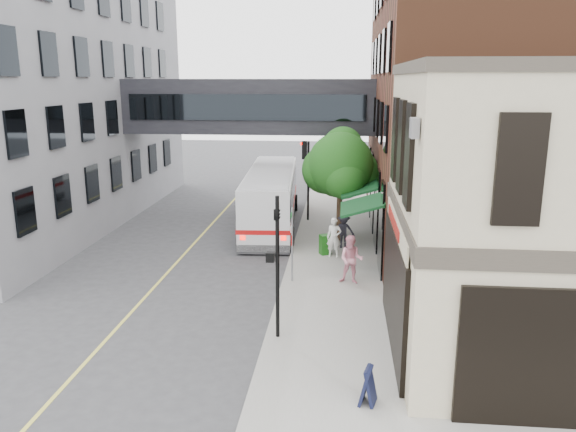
% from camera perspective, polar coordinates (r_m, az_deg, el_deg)
% --- Properties ---
extents(ground, '(120.00, 120.00, 0.00)m').
position_cam_1_polar(ground, '(16.38, -3.32, -15.54)').
color(ground, '#38383A').
rests_on(ground, ground).
extents(sidewalk_main, '(4.00, 60.00, 0.15)m').
position_cam_1_polar(sidewalk_main, '(29.20, 4.80, -2.05)').
color(sidewalk_main, gray).
rests_on(sidewalk_main, ground).
extents(brick_building, '(13.76, 18.00, 14.00)m').
position_cam_1_polar(brick_building, '(30.11, 20.76, 10.96)').
color(brick_building, '#4F2A18').
rests_on(brick_building, ground).
extents(skyway_bridge, '(14.00, 3.18, 3.00)m').
position_cam_1_polar(skyway_bridge, '(32.57, -3.85, 11.09)').
color(skyway_bridge, black).
rests_on(skyway_bridge, ground).
extents(traffic_signal_near, '(0.44, 0.22, 4.60)m').
position_cam_1_polar(traffic_signal_near, '(16.98, -1.19, -3.46)').
color(traffic_signal_near, black).
rests_on(traffic_signal_near, sidewalk_main).
extents(traffic_signal_far, '(0.53, 0.28, 4.50)m').
position_cam_1_polar(traffic_signal_far, '(31.52, 1.83, 5.24)').
color(traffic_signal_far, black).
rests_on(traffic_signal_far, sidewalk_main).
extents(street_sign_pole, '(0.08, 0.75, 3.00)m').
position_cam_1_polar(street_sign_pole, '(22.04, 0.41, -2.24)').
color(street_sign_pole, gray).
rests_on(street_sign_pole, sidewalk_main).
extents(street_tree, '(3.80, 3.20, 5.60)m').
position_cam_1_polar(street_tree, '(27.62, 5.34, 5.18)').
color(street_tree, '#382619').
rests_on(street_tree, sidewalk_main).
extents(lane_marking, '(0.12, 40.00, 0.01)m').
position_cam_1_polar(lane_marking, '(26.42, -10.75, -4.11)').
color(lane_marking, '#D8CC4C').
rests_on(lane_marking, ground).
extents(bus, '(3.31, 11.55, 3.07)m').
position_cam_1_polar(bus, '(31.16, -1.73, 2.12)').
color(bus, silver).
rests_on(bus, ground).
extents(pedestrian_a, '(0.68, 0.47, 1.81)m').
position_cam_1_polar(pedestrian_a, '(25.37, 4.70, -2.19)').
color(pedestrian_a, white).
rests_on(pedestrian_a, sidewalk_main).
extents(pedestrian_b, '(1.06, 0.89, 1.94)m').
position_cam_1_polar(pedestrian_b, '(22.18, 6.45, -4.42)').
color(pedestrian_b, pink).
rests_on(pedestrian_b, sidewalk_main).
extents(pedestrian_c, '(1.14, 0.74, 1.66)m').
position_cam_1_polar(pedestrian_c, '(26.81, 5.66, -1.50)').
color(pedestrian_c, black).
rests_on(pedestrian_c, sidewalk_main).
extents(newspaper_box, '(0.59, 0.56, 0.92)m').
position_cam_1_polar(newspaper_box, '(25.83, 3.79, -2.91)').
color(newspaper_box, '#175513').
rests_on(newspaper_box, sidewalk_main).
extents(sandwich_board, '(0.47, 0.61, 0.96)m').
position_cam_1_polar(sandwich_board, '(14.62, 8.14, -16.71)').
color(sandwich_board, black).
rests_on(sandwich_board, sidewalk_main).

